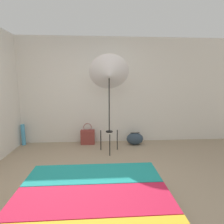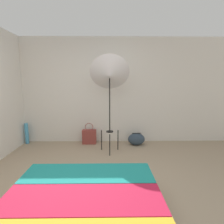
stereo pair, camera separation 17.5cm
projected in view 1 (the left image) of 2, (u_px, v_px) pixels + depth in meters
The scene contains 6 objects.
ground_plane at pixel (87, 206), 2.18m from camera, with size 14.00×14.00×0.00m, color gray.
wall_back at pixel (93, 91), 4.35m from camera, with size 8.00×0.05×2.60m.
photo_umbrella at pixel (109, 75), 3.60m from camera, with size 0.84×0.60×2.07m.
tote_bag at pixel (88, 137), 4.34m from camera, with size 0.34×0.16×0.53m.
duffel_bag at pixel (135, 139), 4.31m from camera, with size 0.41×0.29×0.30m.
paper_roll at pixel (23, 135), 4.25m from camera, with size 0.09×0.09×0.51m.
Camera 1 is at (0.19, -1.97, 1.52)m, focal length 28.00 mm.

